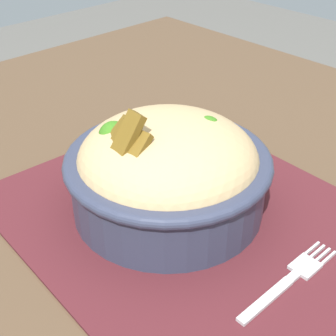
# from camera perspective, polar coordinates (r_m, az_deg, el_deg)

# --- Properties ---
(table) EXTENTS (1.14, 0.95, 0.72)m
(table) POSITION_cam_1_polar(r_m,az_deg,el_deg) (0.56, 4.43, -10.69)
(table) COLOR #4C3826
(table) RESTS_ON ground_plane
(placemat) EXTENTS (0.44, 0.35, 0.00)m
(placemat) POSITION_cam_1_polar(r_m,az_deg,el_deg) (0.51, 3.95, -6.72)
(placemat) COLOR #47191E
(placemat) RESTS_ON table
(bowl) EXTENTS (0.21, 0.21, 0.13)m
(bowl) POSITION_cam_1_polar(r_m,az_deg,el_deg) (0.50, -0.04, -0.06)
(bowl) COLOR #2D3347
(bowl) RESTS_ON placemat
(fork) EXTENTS (0.02, 0.13, 0.00)m
(fork) POSITION_cam_1_polar(r_m,az_deg,el_deg) (0.46, 14.25, -12.37)
(fork) COLOR #B4B4B4
(fork) RESTS_ON placemat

